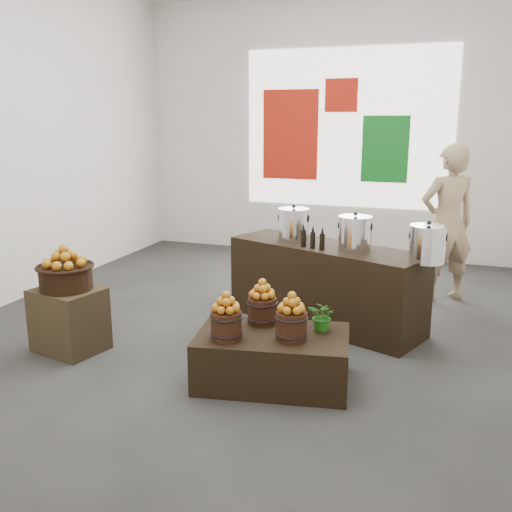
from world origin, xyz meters
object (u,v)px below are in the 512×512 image
(wicker_basket, at_px, (66,278))
(counter, at_px, (325,285))
(stock_pot_center, at_px, (355,234))
(shopper, at_px, (447,224))
(stock_pot_right, at_px, (427,245))
(crate, at_px, (69,320))
(display_table, at_px, (273,358))
(stock_pot_left, at_px, (294,225))

(wicker_basket, height_order, counter, counter)
(stock_pot_center, height_order, shopper, shopper)
(stock_pot_right, bearing_deg, counter, 158.76)
(counter, bearing_deg, stock_pot_center, 0.00)
(crate, bearing_deg, counter, 35.34)
(display_table, relative_size, shopper, 0.66)
(counter, height_order, stock_pot_right, stock_pot_right)
(wicker_basket, bearing_deg, stock_pot_right, 19.37)
(display_table, height_order, stock_pot_left, stock_pot_left)
(shopper, bearing_deg, crate, 10.05)
(crate, xyz_separation_m, wicker_basket, (0.00, 0.00, 0.41))
(wicker_basket, xyz_separation_m, stock_pot_right, (3.16, 1.11, 0.31))
(crate, distance_m, counter, 2.62)
(display_table, distance_m, stock_pot_center, 1.68)
(stock_pot_left, bearing_deg, stock_pot_center, -21.24)
(crate, relative_size, stock_pot_right, 1.85)
(wicker_basket, height_order, stock_pot_left, stock_pot_left)
(stock_pot_center, xyz_separation_m, stock_pot_right, (0.72, -0.28, 0.00))
(wicker_basket, relative_size, display_table, 0.39)
(counter, height_order, stock_pot_left, stock_pot_left)
(display_table, xyz_separation_m, stock_pot_center, (0.41, 1.41, 0.81))
(display_table, bearing_deg, stock_pot_right, 35.35)
(wicker_basket, xyz_separation_m, counter, (2.13, 1.51, -0.28))
(wicker_basket, height_order, display_table, wicker_basket)
(wicker_basket, bearing_deg, stock_pot_center, 29.61)
(stock_pot_left, xyz_separation_m, stock_pot_center, (0.72, -0.28, 0.00))
(crate, relative_size, stock_pot_left, 1.85)
(stock_pot_right, xyz_separation_m, shopper, (0.14, 1.70, -0.09))
(crate, height_order, stock_pot_right, stock_pot_right)
(crate, relative_size, counter, 0.29)
(display_table, height_order, counter, counter)
(wicker_basket, distance_m, shopper, 4.35)
(crate, bearing_deg, stock_pot_center, 29.61)
(counter, relative_size, stock_pot_left, 6.47)
(crate, relative_size, wicker_basket, 1.25)
(wicker_basket, xyz_separation_m, display_table, (2.03, -0.02, -0.50))
(display_table, relative_size, stock_pot_right, 3.81)
(counter, bearing_deg, shopper, 69.20)
(crate, xyz_separation_m, shopper, (3.31, 2.81, 0.64))
(stock_pot_left, distance_m, shopper, 1.95)
(crate, distance_m, stock_pot_left, 2.51)
(stock_pot_left, bearing_deg, counter, -21.24)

